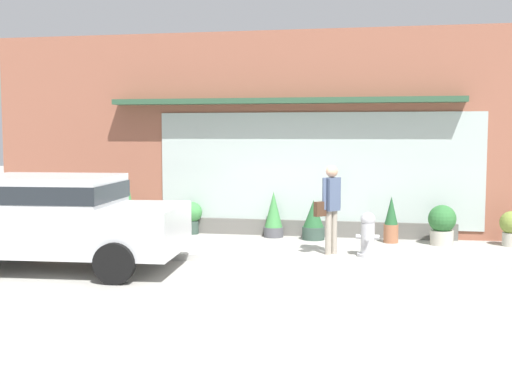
{
  "coord_description": "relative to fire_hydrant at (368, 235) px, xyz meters",
  "views": [
    {
      "loc": [
        2.1,
        -11.5,
        2.33
      ],
      "look_at": [
        -0.3,
        1.2,
        1.15
      ],
      "focal_mm": 45.36,
      "sensor_mm": 36.0,
      "label": 1
    }
  ],
  "objects": [
    {
      "name": "ground_plane",
      "position": [
        -1.93,
        -0.75,
        -0.41
      ],
      "size": [
        60.0,
        60.0,
        0.0
      ],
      "primitive_type": "plane",
      "color": "#9E9B93"
    },
    {
      "name": "potted_plant_corner_tall",
      "position": [
        2.9,
        1.7,
        -0.01
      ],
      "size": [
        0.48,
        0.48,
        0.73
      ],
      "color": "#B7B2A3",
      "rests_on": "ground_plane"
    },
    {
      "name": "potted_plant_low_front",
      "position": [
        -4.04,
        2.02,
        0.02
      ],
      "size": [
        0.47,
        0.47,
        0.74
      ],
      "color": "#33473D",
      "rests_on": "ground_plane"
    },
    {
      "name": "pedestrian_with_handbag",
      "position": [
        -0.71,
        0.09,
        0.58
      ],
      "size": [
        0.49,
        0.5,
        1.71
      ],
      "rotation": [
        0.0,
        0.0,
        3.98
      ],
      "color": "#9E9384",
      "rests_on": "ground_plane"
    },
    {
      "name": "potted_plant_window_right",
      "position": [
        0.46,
        1.66,
        0.06
      ],
      "size": [
        0.31,
        0.31,
        0.99
      ],
      "color": "#9E6042",
      "rests_on": "ground_plane"
    },
    {
      "name": "potted_plant_window_center",
      "position": [
        -2.11,
        1.93,
        0.08
      ],
      "size": [
        0.44,
        0.44,
        1.02
      ],
      "color": "#4C4C51",
      "rests_on": "ground_plane"
    },
    {
      "name": "parked_car_silver",
      "position": [
        -5.22,
        -2.15,
        0.5
      ],
      "size": [
        4.27,
        2.3,
        1.61
      ],
      "rotation": [
        0.0,
        0.0,
        0.06
      ],
      "color": "silver",
      "rests_on": "ground_plane"
    },
    {
      "name": "potted_plant_window_left",
      "position": [
        1.5,
        1.57,
        0.03
      ],
      "size": [
        0.58,
        0.58,
        0.84
      ],
      "color": "#B7B2A3",
      "rests_on": "ground_plane"
    },
    {
      "name": "curb_strip",
      "position": [
        -1.93,
        -0.95,
        -0.35
      ],
      "size": [
        14.0,
        0.24,
        0.12
      ],
      "primitive_type": "cube",
      "color": "#B2B2AD",
      "rests_on": "ground_plane"
    },
    {
      "name": "potted_plant_doorstep",
      "position": [
        -1.2,
        1.76,
        0.0
      ],
      "size": [
        0.49,
        0.49,
        0.87
      ],
      "color": "#33473D",
      "rests_on": "ground_plane"
    },
    {
      "name": "potted_plant_trailing_edge",
      "position": [
        -5.47,
        1.68,
        0.26
      ],
      "size": [
        0.37,
        0.37,
        1.4
      ],
      "color": "#4C4C51",
      "rests_on": "ground_plane"
    },
    {
      "name": "fire_hydrant",
      "position": [
        0.0,
        0.0,
        0.0
      ],
      "size": [
        0.44,
        0.41,
        0.85
      ],
      "color": "#B2B2B7",
      "rests_on": "ground_plane"
    },
    {
      "name": "storefront",
      "position": [
        -1.92,
        2.43,
        1.85
      ],
      "size": [
        14.0,
        0.81,
        4.62
      ],
      "color": "#935642",
      "rests_on": "ground_plane"
    }
  ]
}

